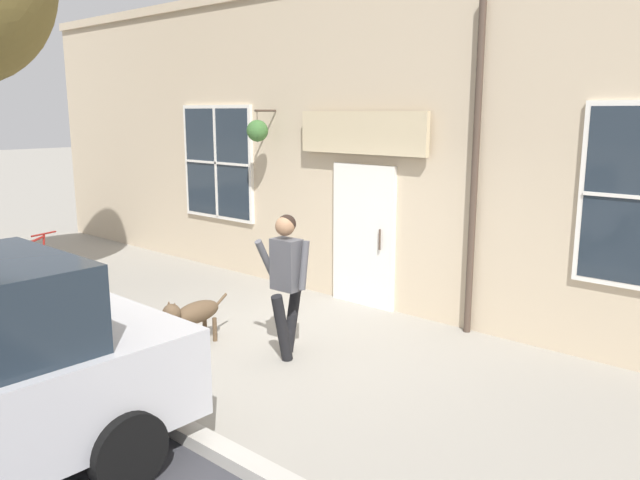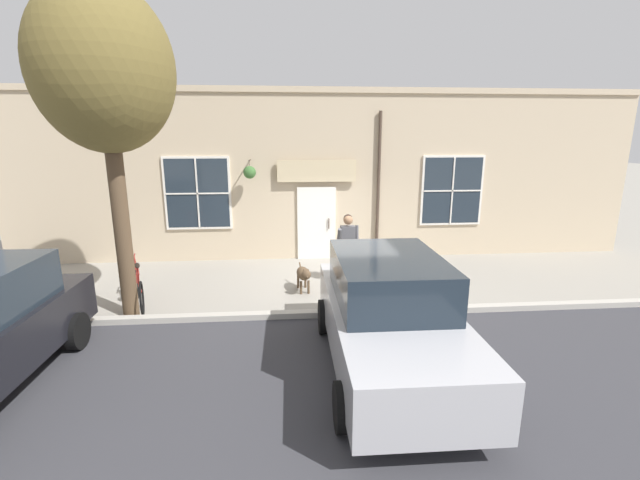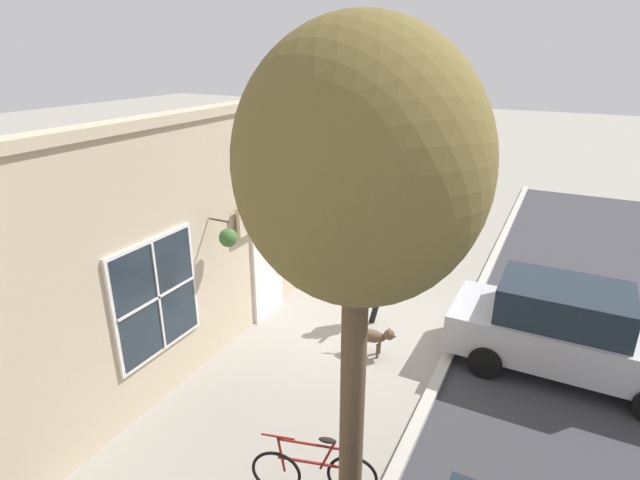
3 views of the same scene
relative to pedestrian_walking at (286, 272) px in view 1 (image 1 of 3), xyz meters
The scene contains 5 objects.
ground_plane 1.06m from the pedestrian_walking, 99.42° to the right, with size 90.00×90.00×0.00m, color gray.
storefront_facade 2.77m from the pedestrian_walking, behind, with size 0.95×18.00×4.79m.
pedestrian_walking is the anchor object (origin of this frame).
dog_on_leash 1.35m from the pedestrian_walking, 63.81° to the right, with size 1.10×0.37×0.66m.
leaning_bicycle 4.75m from the pedestrian_walking, 77.11° to the right, with size 1.65×0.63×1.00m.
Camera 1 is at (5.01, 5.16, 2.83)m, focal length 35.00 mm.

